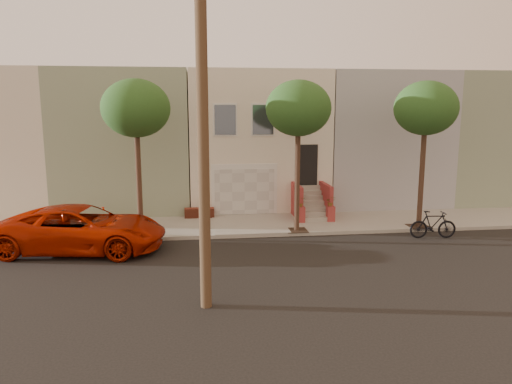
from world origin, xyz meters
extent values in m
plane|color=black|center=(0.00, 0.00, 0.00)|extent=(90.00, 90.00, 0.00)
cube|color=#9A998C|center=(0.00, 5.35, 0.07)|extent=(40.00, 3.70, 0.15)
cube|color=beige|center=(0.00, 11.20, 3.65)|extent=(7.00, 8.00, 7.00)
cube|color=gray|center=(-6.80, 11.20, 3.65)|extent=(6.50, 8.00, 7.00)
cube|color=#9C9FA4|center=(6.80, 11.20, 3.65)|extent=(6.50, 8.00, 7.00)
cube|color=beige|center=(-13.30, 11.20, 3.65)|extent=(6.50, 8.00, 7.00)
cube|color=gray|center=(13.30, 11.20, 3.65)|extent=(6.50, 8.00, 7.00)
cube|color=silver|center=(-0.90, 7.22, 1.40)|extent=(3.20, 0.12, 2.50)
cube|color=silver|center=(-0.90, 7.16, 1.30)|extent=(2.90, 0.06, 2.20)
cube|color=#9A998C|center=(-0.90, 5.35, 0.16)|extent=(3.20, 3.70, 0.02)
cube|color=brown|center=(-3.10, 6.90, 0.37)|extent=(1.40, 0.45, 0.44)
cube|color=black|center=(2.20, 7.17, 2.55)|extent=(1.00, 0.06, 2.00)
cube|color=#3F4751|center=(-1.80, 7.17, 4.75)|extent=(1.00, 0.06, 1.40)
cube|color=silver|center=(-1.80, 7.19, 4.75)|extent=(1.15, 0.05, 1.55)
cube|color=#3F4751|center=(0.00, 7.17, 4.75)|extent=(1.00, 0.06, 1.40)
cube|color=silver|center=(0.00, 7.19, 4.75)|extent=(1.15, 0.05, 1.55)
cube|color=#3F4751|center=(1.80, 7.17, 4.75)|extent=(1.00, 0.06, 1.40)
cube|color=silver|center=(1.80, 7.19, 4.75)|extent=(1.15, 0.05, 1.55)
cube|color=#9A998C|center=(2.20, 5.38, 0.25)|extent=(1.20, 0.28, 0.20)
cube|color=#9A998C|center=(2.20, 5.66, 0.45)|extent=(1.20, 0.28, 0.20)
cube|color=#9A998C|center=(2.20, 5.94, 0.65)|extent=(1.20, 0.28, 0.20)
cube|color=#9A998C|center=(2.20, 6.22, 0.85)|extent=(1.20, 0.28, 0.20)
cube|color=#9A998C|center=(2.20, 6.50, 1.05)|extent=(1.20, 0.28, 0.20)
cube|color=#9A998C|center=(2.20, 6.78, 1.25)|extent=(1.20, 0.28, 0.20)
cube|color=#9A998C|center=(2.20, 7.06, 1.45)|extent=(1.20, 0.28, 0.20)
cube|color=maroon|center=(1.50, 6.22, 0.95)|extent=(0.18, 1.96, 1.60)
cube|color=maroon|center=(2.90, 6.22, 0.95)|extent=(0.18, 1.96, 1.60)
cube|color=maroon|center=(1.50, 5.34, 0.50)|extent=(0.35, 0.35, 0.70)
imported|color=#1B4418|center=(1.50, 5.34, 1.07)|extent=(0.40, 0.35, 0.45)
cube|color=maroon|center=(2.90, 5.34, 0.50)|extent=(0.35, 0.35, 0.70)
imported|color=#1B4418|center=(2.90, 5.34, 1.07)|extent=(0.41, 0.35, 0.45)
cube|color=#2D2116|center=(-5.50, 3.90, 0.15)|extent=(0.90, 0.90, 0.02)
cylinder|color=#362518|center=(-5.50, 3.90, 2.25)|extent=(0.22, 0.22, 4.20)
ellipsoid|color=#1B4418|center=(-5.50, 3.90, 5.30)|extent=(2.70, 2.57, 2.29)
cube|color=#2D2116|center=(1.00, 3.90, 0.15)|extent=(0.90, 0.90, 0.02)
cylinder|color=#362518|center=(1.00, 3.90, 2.25)|extent=(0.22, 0.22, 4.20)
ellipsoid|color=#1B4418|center=(1.00, 3.90, 5.30)|extent=(2.70, 2.57, 2.29)
cube|color=#2D2116|center=(6.50, 3.90, 0.15)|extent=(0.90, 0.90, 0.02)
cylinder|color=#362518|center=(6.50, 3.90, 2.25)|extent=(0.22, 0.22, 4.20)
ellipsoid|color=#1B4418|center=(6.50, 3.90, 5.30)|extent=(2.70, 2.57, 2.29)
cylinder|color=#442D1F|center=(-3.00, -3.20, 5.00)|extent=(0.30, 0.30, 10.00)
imported|color=#AB1800|center=(-7.51, 2.47, 0.86)|extent=(6.51, 3.67, 1.72)
imported|color=black|center=(6.43, 2.51, 0.58)|extent=(1.96, 0.73, 1.15)
camera|label=1|loc=(-3.17, -15.45, 5.33)|focal=33.37mm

